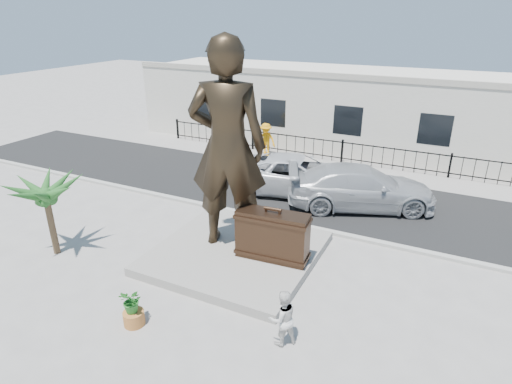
# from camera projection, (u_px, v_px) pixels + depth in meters

# --- Properties ---
(ground) EXTENTS (100.00, 100.00, 0.00)m
(ground) POSITION_uv_depth(u_px,v_px,m) (228.00, 283.00, 13.18)
(ground) COLOR #9E9991
(ground) RESTS_ON ground
(street) EXTENTS (40.00, 7.00, 0.01)m
(street) POSITION_uv_depth(u_px,v_px,m) (313.00, 192.00, 19.80)
(street) COLOR black
(street) RESTS_ON ground
(curb) EXTENTS (40.00, 0.25, 0.12)m
(curb) POSITION_uv_depth(u_px,v_px,m) (284.00, 222.00, 16.88)
(curb) COLOR #A5A399
(curb) RESTS_ON ground
(far_sidewalk) EXTENTS (40.00, 2.50, 0.02)m
(far_sidewalk) POSITION_uv_depth(u_px,v_px,m) (337.00, 166.00, 23.11)
(far_sidewalk) COLOR #9E9991
(far_sidewalk) RESTS_ON ground
(plinth) EXTENTS (5.20, 5.20, 0.30)m
(plinth) POSITION_uv_depth(u_px,v_px,m) (236.00, 253.00, 14.57)
(plinth) COLOR gray
(plinth) RESTS_ON ground
(fence) EXTENTS (22.00, 0.10, 1.20)m
(fence) POSITION_uv_depth(u_px,v_px,m) (342.00, 152.00, 23.54)
(fence) COLOR black
(fence) RESTS_ON ground
(building) EXTENTS (28.00, 7.00, 4.40)m
(building) POSITION_uv_depth(u_px,v_px,m) (362.00, 109.00, 26.40)
(building) COLOR silver
(building) RESTS_ON ground
(statue) EXTENTS (2.88, 2.30, 6.91)m
(statue) POSITION_uv_depth(u_px,v_px,m) (227.00, 147.00, 13.65)
(statue) COLOR black
(statue) RESTS_ON plinth
(suitcase) EXTENTS (2.36, 0.91, 1.63)m
(suitcase) POSITION_uv_depth(u_px,v_px,m) (272.00, 236.00, 13.67)
(suitcase) COLOR #322015
(suitcase) RESTS_ON plinth
(tourist) EXTENTS (0.93, 0.93, 1.52)m
(tourist) POSITION_uv_depth(u_px,v_px,m) (283.00, 318.00, 10.53)
(tourist) COLOR silver
(tourist) RESTS_ON ground
(car_white) EXTENTS (6.54, 3.93, 1.70)m
(car_white) POSITION_uv_depth(u_px,v_px,m) (298.00, 175.00, 19.50)
(car_white) COLOR silver
(car_white) RESTS_ON street
(car_silver) EXTENTS (6.64, 4.66, 1.78)m
(car_silver) POSITION_uv_depth(u_px,v_px,m) (361.00, 187.00, 18.03)
(car_silver) COLOR #A7A9AB
(car_silver) RESTS_ON street
(worker) EXTENTS (1.30, 0.83, 1.91)m
(worker) POSITION_uv_depth(u_px,v_px,m) (266.00, 140.00, 24.46)
(worker) COLOR orange
(worker) RESTS_ON far_sidewalk
(palm_tree) EXTENTS (1.80, 1.80, 3.20)m
(palm_tree) POSITION_uv_depth(u_px,v_px,m) (57.00, 252.00, 14.87)
(palm_tree) COLOR #1F501D
(palm_tree) RESTS_ON ground
(planter) EXTENTS (0.56, 0.56, 0.40)m
(planter) POSITION_uv_depth(u_px,v_px,m) (134.00, 318.00, 11.38)
(planter) COLOR #B0692E
(planter) RESTS_ON ground
(shrub) EXTENTS (0.75, 0.69, 0.68)m
(shrub) POSITION_uv_depth(u_px,v_px,m) (132.00, 301.00, 11.17)
(shrub) COLOR #266E24
(shrub) RESTS_ON planter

